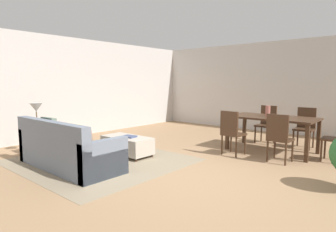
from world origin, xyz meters
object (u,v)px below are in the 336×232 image
dining_chair_near_left (232,130)px  dining_chair_near_right (279,135)px  table_lamp (36,108)px  dining_table (272,121)px  dining_chair_far_right (305,125)px  ottoman_table (127,145)px  book_on_ottoman (129,136)px  couch (67,151)px  side_table (37,133)px  dining_chair_far_left (267,122)px  vase_centerpiece (268,111)px

dining_chair_near_left → dining_chair_near_right: 0.94m
table_lamp → dining_table: table_lamp is taller
table_lamp → dining_chair_near_right: (4.08, 2.61, -0.44)m
dining_table → dining_chair_far_right: bearing=63.4°
dining_chair_far_right → table_lamp: bearing=-133.5°
dining_table → ottoman_table: bearing=-132.8°
dining_chair_near_right → dining_chair_near_left: bearing=-175.5°
table_lamp → book_on_ottoman: size_ratio=2.02×
couch → table_lamp: bearing=175.1°
book_on_ottoman → ottoman_table: bearing=170.3°
side_table → table_lamp: (-0.00, 0.00, 0.52)m
dining_chair_far_left → book_on_ottoman: (-1.57, -3.14, -0.11)m
ottoman_table → book_on_ottoman: 0.20m
dining_chair_far_right → vase_centerpiece: (-0.54, -0.87, 0.36)m
dining_chair_far_right → vase_centerpiece: bearing=-121.5°
vase_centerpiece → dining_chair_far_right: bearing=58.5°
table_lamp → vase_centerpiece: size_ratio=2.27×
table_lamp → dining_chair_far_left: (3.18, 4.26, -0.44)m
dining_chair_near_left → dining_table: bearing=61.0°
dining_chair_far_left → dining_chair_near_left: bearing=-91.2°
couch → table_lamp: table_lamp is taller
dining_chair_near_left → book_on_ottoman: bearing=-137.5°
couch → dining_chair_near_left: size_ratio=2.33×
dining_chair_far_right → vase_centerpiece: size_ratio=3.98×
ottoman_table → table_lamp: 2.04m
table_lamp → vase_centerpiece: table_lamp is taller
ottoman_table → dining_chair_far_right: size_ratio=1.18×
couch → side_table: (-1.37, 0.12, 0.13)m
dining_table → dining_chair_near_left: (-0.49, -0.88, -0.16)m
ottoman_table → side_table: size_ratio=1.98×
dining_chair_near_left → dining_chair_far_left: same height
dining_chair_far_right → dining_table: bearing=-116.6°
table_lamp → dining_table: bearing=43.3°
dining_chair_near_left → book_on_ottoman: dining_chair_near_left is taller
book_on_ottoman → dining_table: bearing=48.5°
dining_chair_near_right → vase_centerpiece: (-0.54, 0.81, 0.36)m
dining_chair_near_left → dining_chair_far_left: (0.04, 1.73, 0.00)m
couch → vase_centerpiece: (2.16, 3.53, 0.58)m
couch → side_table: 1.38m
dining_table → dining_chair_far_left: 0.97m
ottoman_table → dining_chair_far_right: dining_chair_far_right is taller
couch → dining_chair_near_left: dining_chair_near_left is taller
side_table → dining_chair_near_left: size_ratio=0.60×
ottoman_table → vase_centerpiece: 3.11m
side_table → vase_centerpiece: 4.93m
couch → dining_chair_far_right: 5.17m
book_on_ottoman → dining_chair_near_right: bearing=31.0°
couch → dining_chair_far_left: bearing=67.5°
couch → vase_centerpiece: size_ratio=9.28×
couch → book_on_ottoman: (0.24, 1.24, 0.10)m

